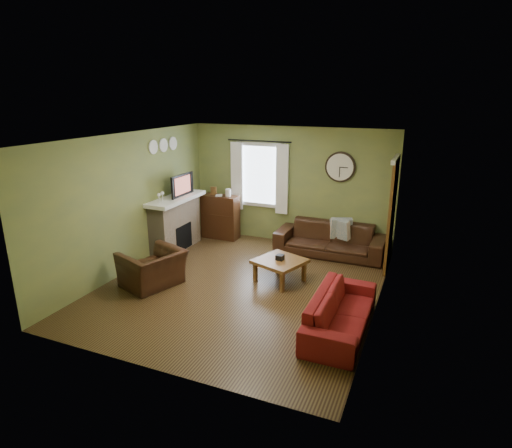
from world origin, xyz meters
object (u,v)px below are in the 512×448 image
at_px(armchair, 153,268).
at_px(coffee_table, 280,270).
at_px(sofa_red, 341,311).
at_px(sofa_brown, 330,239).
at_px(bookshelf, 220,217).

distance_m(armchair, coffee_table, 2.26).
bearing_deg(sofa_red, sofa_brown, 16.38).
distance_m(sofa_red, coffee_table, 1.82).
bearing_deg(sofa_brown, sofa_red, -73.62).
relative_size(sofa_red, coffee_table, 2.44).
height_order(bookshelf, sofa_red, bookshelf).
xyz_separation_m(bookshelf, sofa_brown, (2.62, -0.09, -0.18)).
bearing_deg(bookshelf, coffee_table, -40.06).
height_order(sofa_brown, sofa_red, sofa_brown).
height_order(sofa_red, armchair, armchair).
bearing_deg(armchair, sofa_brown, 156.39).
bearing_deg(coffee_table, sofa_red, -41.63).
distance_m(sofa_red, armchair, 3.38).
height_order(armchair, coffee_table, armchair).
xyz_separation_m(bookshelf, sofa_red, (3.47, -2.99, -0.23)).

